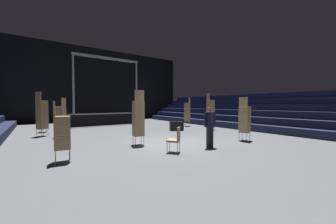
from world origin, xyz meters
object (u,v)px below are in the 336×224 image
man_with_tie (210,124)px  chair_stack_mid_left (60,118)px  chair_stack_rear_centre (210,112)px  equipment_road_case (176,126)px  chair_stack_rear_right (245,119)px  stage_riser (105,117)px  chair_stack_rear_left (138,118)px  chair_stack_front_left (62,132)px  chair_stack_mid_right (187,112)px  loose_chair_near_man (175,138)px  chair_stack_mid_centre (42,114)px  chair_stack_front_right (44,118)px

man_with_tie → chair_stack_mid_left: (-4.69, 6.42, 0.08)m
chair_stack_rear_centre → equipment_road_case: chair_stack_rear_centre is taller
chair_stack_mid_left → chair_stack_rear_right: 9.62m
chair_stack_rear_centre → equipment_road_case: (-2.25, 1.02, -0.98)m
stage_riser → chair_stack_mid_left: stage_riser is taller
man_with_tie → chair_stack_rear_left: (-2.13, 2.20, 0.21)m
stage_riser → equipment_road_case: 7.81m
chair_stack_rear_right → chair_stack_rear_centre: chair_stack_rear_centre is taller
chair_stack_front_left → equipment_road_case: (7.31, 3.76, -0.64)m
chair_stack_mid_right → chair_stack_rear_centre: size_ratio=0.93×
man_with_tie → equipment_road_case: 5.52m
loose_chair_near_man → chair_stack_rear_right: bearing=-41.3°
loose_chair_near_man → chair_stack_rear_centre: bearing=-8.0°
man_with_tie → chair_stack_rear_centre: bearing=-130.9°
chair_stack_mid_left → equipment_road_case: chair_stack_mid_left is taller
chair_stack_mid_right → equipment_road_case: 2.96m
chair_stack_mid_left → chair_stack_mid_centre: (-0.80, 1.00, 0.17)m
loose_chair_near_man → chair_stack_mid_right: bearing=6.1°
stage_riser → chair_stack_rear_left: 10.30m
chair_stack_front_right → chair_stack_mid_left: chair_stack_mid_left is taller
chair_stack_front_right → loose_chair_near_man: chair_stack_front_right is taller
chair_stack_front_left → loose_chair_near_man: chair_stack_front_left is taller
chair_stack_front_left → chair_stack_mid_left: 5.17m
chair_stack_mid_left → chair_stack_rear_right: (7.29, -6.28, 0.00)m
chair_stack_front_right → loose_chair_near_man: (3.75, -9.05, -0.41)m
chair_stack_mid_right → chair_stack_rear_left: 7.95m
chair_stack_front_right → chair_stack_mid_centre: 1.87m
chair_stack_rear_right → chair_stack_front_right: bearing=-150.2°
loose_chair_near_man → equipment_road_case: bearing=11.7°
chair_stack_mid_left → chair_stack_mid_right: bearing=-55.5°
chair_stack_mid_right → loose_chair_near_man: (-6.09, -6.41, -0.66)m
chair_stack_rear_centre → loose_chair_near_man: (-6.01, -3.80, -0.75)m
chair_stack_front_left → loose_chair_near_man: bearing=78.5°
man_with_tie → chair_stack_front_left: chair_stack_front_left is taller
chair_stack_mid_centre → stage_riser: bearing=99.2°
chair_stack_front_right → chair_stack_mid_left: size_ratio=0.88×
man_with_tie → chair_stack_rear_centre: chair_stack_rear_centre is taller
chair_stack_mid_left → chair_stack_front_left: bearing=-152.0°
chair_stack_mid_left → chair_stack_rear_left: 4.94m
chair_stack_mid_centre → chair_stack_rear_centre: 10.47m
chair_stack_front_left → chair_stack_front_right: size_ratio=1.00×
stage_riser → man_with_tie: size_ratio=3.42×
chair_stack_front_right → man_with_tie: bearing=135.4°
chair_stack_front_left → chair_stack_rear_right: bearing=86.9°
chair_stack_mid_centre → chair_stack_rear_centre: (9.90, -3.41, 0.04)m
chair_stack_front_left → chair_stack_rear_left: size_ratio=0.79×
chair_stack_mid_left → chair_stack_rear_centre: size_ratio=0.83×
chair_stack_mid_right → chair_stack_rear_right: (-1.88, -6.48, -0.13)m
chair_stack_front_left → chair_stack_mid_right: chair_stack_mid_right is taller
man_with_tie → chair_stack_mid_right: 8.00m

